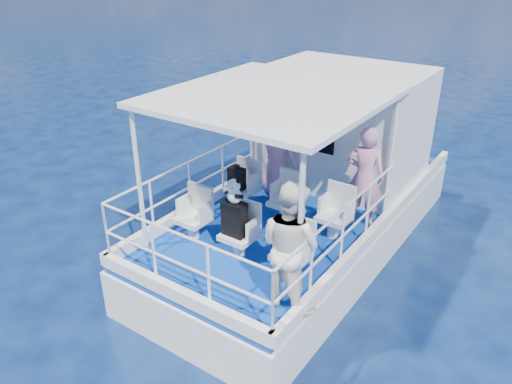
# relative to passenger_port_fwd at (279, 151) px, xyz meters

# --- Properties ---
(ground) EXTENTS (2000.00, 2000.00, 0.00)m
(ground) POSITION_rel_passenger_port_fwd_xyz_m (0.64, -0.99, -1.76)
(ground) COLOR #08163E
(ground) RESTS_ON ground
(hull) EXTENTS (3.00, 7.00, 1.60)m
(hull) POSITION_rel_passenger_port_fwd_xyz_m (0.64, 0.01, -1.76)
(hull) COLOR white
(hull) RESTS_ON ground
(deck) EXTENTS (2.90, 6.90, 0.10)m
(deck) POSITION_rel_passenger_port_fwd_xyz_m (0.64, 0.01, -0.91)
(deck) COLOR navy
(deck) RESTS_ON hull
(cabin) EXTENTS (2.85, 2.00, 2.20)m
(cabin) POSITION_rel_passenger_port_fwd_xyz_m (0.64, 1.31, 0.24)
(cabin) COLOR white
(cabin) RESTS_ON deck
(canopy) EXTENTS (3.00, 3.20, 0.08)m
(canopy) POSITION_rel_passenger_port_fwd_xyz_m (0.64, -1.19, 1.38)
(canopy) COLOR white
(canopy) RESTS_ON cabin
(canopy_posts) EXTENTS (2.77, 2.97, 2.20)m
(canopy_posts) POSITION_rel_passenger_port_fwd_xyz_m (0.64, -1.24, 0.24)
(canopy_posts) COLOR white
(canopy_posts) RESTS_ON deck
(railings) EXTENTS (2.84, 3.59, 1.00)m
(railings) POSITION_rel_passenger_port_fwd_xyz_m (0.64, -1.56, -0.36)
(railings) COLOR white
(railings) RESTS_ON deck
(seat_port_fwd) EXTENTS (0.48, 0.46, 0.38)m
(seat_port_fwd) POSITION_rel_passenger_port_fwd_xyz_m (-0.26, -0.79, -0.67)
(seat_port_fwd) COLOR silver
(seat_port_fwd) RESTS_ON deck
(seat_center_fwd) EXTENTS (0.48, 0.46, 0.38)m
(seat_center_fwd) POSITION_rel_passenger_port_fwd_xyz_m (0.64, -0.79, -0.67)
(seat_center_fwd) COLOR silver
(seat_center_fwd) RESTS_ON deck
(seat_stbd_fwd) EXTENTS (0.48, 0.46, 0.38)m
(seat_stbd_fwd) POSITION_rel_passenger_port_fwd_xyz_m (1.54, -0.79, -0.67)
(seat_stbd_fwd) COLOR silver
(seat_stbd_fwd) RESTS_ON deck
(seat_port_aft) EXTENTS (0.48, 0.46, 0.38)m
(seat_port_aft) POSITION_rel_passenger_port_fwd_xyz_m (-0.26, -2.09, -0.67)
(seat_port_aft) COLOR silver
(seat_port_aft) RESTS_ON deck
(seat_center_aft) EXTENTS (0.48, 0.46, 0.38)m
(seat_center_aft) POSITION_rel_passenger_port_fwd_xyz_m (0.64, -2.09, -0.67)
(seat_center_aft) COLOR silver
(seat_center_aft) RESTS_ON deck
(seat_stbd_aft) EXTENTS (0.48, 0.46, 0.38)m
(seat_stbd_aft) POSITION_rel_passenger_port_fwd_xyz_m (1.54, -2.09, -0.67)
(seat_stbd_aft) COLOR silver
(seat_stbd_aft) RESTS_ON deck
(passenger_port_fwd) EXTENTS (0.75, 0.63, 1.72)m
(passenger_port_fwd) POSITION_rel_passenger_port_fwd_xyz_m (0.00, 0.00, 0.00)
(passenger_port_fwd) COLOR pink
(passenger_port_fwd) RESTS_ON deck
(passenger_stbd_fwd) EXTENTS (0.69, 0.53, 1.71)m
(passenger_stbd_fwd) POSITION_rel_passenger_port_fwd_xyz_m (1.73, -0.16, -0.01)
(passenger_stbd_fwd) COLOR #CA83A2
(passenger_stbd_fwd) RESTS_ON deck
(passenger_stbd_aft) EXTENTS (0.95, 0.81, 1.74)m
(passenger_stbd_aft) POSITION_rel_passenger_port_fwd_xyz_m (1.81, -2.60, 0.01)
(passenger_stbd_aft) COLOR white
(passenger_stbd_aft) RESTS_ON deck
(backpack_port) EXTENTS (0.29, 0.17, 0.39)m
(backpack_port) POSITION_rel_passenger_port_fwd_xyz_m (-0.30, -0.87, -0.29)
(backpack_port) COLOR black
(backpack_port) RESTS_ON seat_port_fwd
(backpack_center) EXTENTS (0.35, 0.20, 0.53)m
(backpack_center) POSITION_rel_passenger_port_fwd_xyz_m (0.60, -2.14, -0.22)
(backpack_center) COLOR black
(backpack_center) RESTS_ON seat_center_aft
(compact_camera) EXTENTS (0.09, 0.06, 0.06)m
(compact_camera) POSITION_rel_passenger_port_fwd_xyz_m (-0.30, -0.86, -0.07)
(compact_camera) COLOR black
(compact_camera) RESTS_ON backpack_port
(panda) EXTENTS (0.25, 0.21, 0.38)m
(panda) POSITION_rel_passenger_port_fwd_xyz_m (0.60, -2.13, 0.24)
(panda) COLOR white
(panda) RESTS_ON backpack_center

